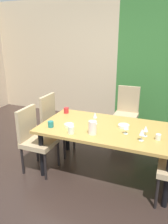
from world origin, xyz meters
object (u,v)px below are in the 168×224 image
at_px(chair_head_far, 127,110).
at_px(wine_glass_rear, 142,132).
at_px(wine_glass_left, 146,129).
at_px(cup_east, 51,124).
at_px(wine_glass_corner, 126,126).
at_px(serving_bowl_west, 124,126).
at_px(cup_front, 71,130).
at_px(chair_left_near, 35,136).
at_px(serving_bowl_near_shelf, 69,125).
at_px(pitcher_near_window, 93,127).
at_px(chair_left_far, 54,122).
at_px(dining_table, 108,132).
at_px(cup_right, 66,110).
at_px(cup_center, 158,137).
at_px(wine_glass_north, 95,115).

relative_size(chair_head_far, wine_glass_rear, 6.51).
bearing_deg(wine_glass_left, cup_east, -171.44).
relative_size(wine_glass_corner, serving_bowl_west, 0.96).
bearing_deg(wine_glass_left, cup_front, -162.88).
xyz_separation_m(wine_glass_rear, cup_front, (-0.87, -0.13, -0.06)).
xyz_separation_m(chair_left_near, chair_head_far, (1.01, 1.63, 0.02)).
relative_size(serving_bowl_near_shelf, pitcher_near_window, 0.75).
distance_m(wine_glass_left, cup_east, 1.26).
xyz_separation_m(wine_glass_rear, serving_bowl_near_shelf, (-0.99, 0.07, -0.09)).
relative_size(chair_left_far, cup_east, 11.91).
relative_size(chair_left_far, wine_glass_corner, 6.78).
bearing_deg(chair_left_far, chair_left_near, 0.37).
bearing_deg(dining_table, cup_front, -135.89).
height_order(chair_head_far, wine_glass_corner, chair_head_far).
bearing_deg(cup_right, cup_east, -84.32).
bearing_deg(pitcher_near_window, cup_east, -179.84).
bearing_deg(wine_glass_rear, cup_east, -178.03).
height_order(dining_table, chair_left_near, chair_left_near).
distance_m(cup_right, cup_east, 0.61).
bearing_deg(cup_center, wine_glass_left, 162.16).
relative_size(wine_glass_rear, pitcher_near_window, 0.86).
bearing_deg(serving_bowl_near_shelf, chair_left_near, -166.82).
bearing_deg(wine_glass_left, cup_center, -17.84).
distance_m(chair_left_far, wine_glass_north, 0.89).
bearing_deg(pitcher_near_window, cup_center, 9.65).
bearing_deg(cup_center, cup_east, -174.45).
xyz_separation_m(wine_glass_rear, serving_bowl_west, (-0.28, 0.33, -0.09)).
bearing_deg(wine_glass_rear, serving_bowl_west, 130.68).
distance_m(dining_table, cup_east, 0.80).
relative_size(wine_glass_left, cup_east, 1.68).
relative_size(wine_glass_corner, wine_glass_rear, 0.95).
distance_m(cup_center, pitcher_near_window, 0.81).
xyz_separation_m(wine_glass_north, cup_front, (-0.17, -0.43, -0.08)).
relative_size(wine_glass_north, cup_center, 2.40).
bearing_deg(chair_left_near, cup_front, 82.83).
bearing_deg(pitcher_near_window, serving_bowl_west, 48.82).
xyz_separation_m(cup_front, cup_east, (-0.35, 0.09, -0.01)).
bearing_deg(wine_glass_rear, cup_right, 156.30).
bearing_deg(chair_head_far, serving_bowl_near_shelf, 71.32).
xyz_separation_m(chair_head_far, wine_glass_corner, (0.27, -1.45, 0.27)).
bearing_deg(wine_glass_left, wine_glass_corner, -174.83).
height_order(chair_left_far, cup_right, chair_left_far).
relative_size(serving_bowl_near_shelf, cup_center, 1.82).
distance_m(chair_left_far, cup_front, 0.94).
distance_m(wine_glass_corner, cup_center, 0.40).
distance_m(wine_glass_rear, serving_bowl_west, 0.45).
bearing_deg(wine_glass_rear, wine_glass_north, 156.52).
distance_m(dining_table, chair_left_near, 1.06).
bearing_deg(chair_left_near, wine_glass_left, 97.40).
xyz_separation_m(serving_bowl_west, cup_front, (-0.58, -0.46, 0.03)).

